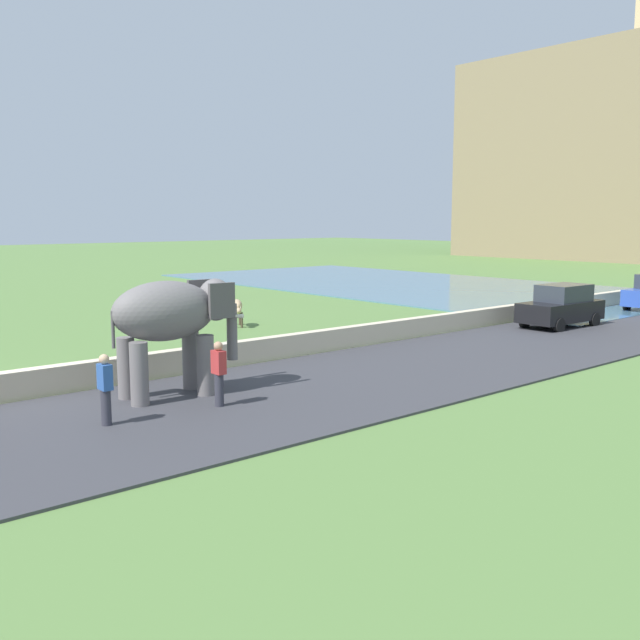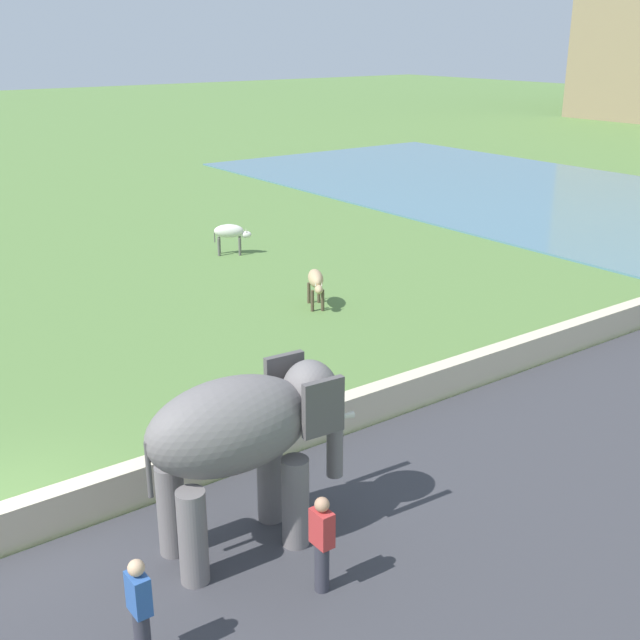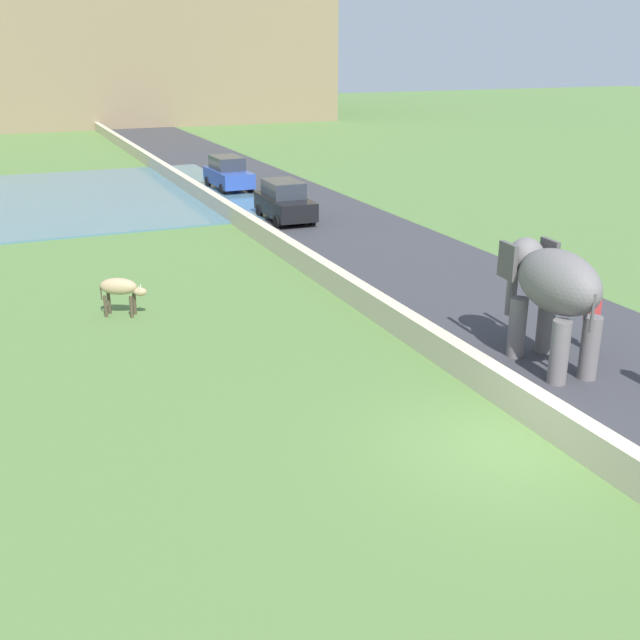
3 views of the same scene
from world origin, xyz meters
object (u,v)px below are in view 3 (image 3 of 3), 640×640
Objects in this scene: elephant at (552,287)px; person_beside_elephant at (591,320)px; car_black at (285,201)px; car_blue at (228,173)px; cow_tan at (120,288)px.

person_beside_elephant is at bearing 9.65° from elephant.
elephant reaches higher than car_black.
elephant is 26.77m from car_blue.
elephant is 0.87× the size of car_blue.
person_beside_elephant is at bearing -86.43° from car_blue.
person_beside_elephant is 0.40× the size of car_black.
car_blue is (-1.65, 26.47, 0.03)m from person_beside_elephant.
elephant is 12.03m from cow_tan.
elephant is at bearing -89.96° from car_blue.
car_black is 8.69m from car_blue.
person_beside_elephant is 17.86m from car_black.
elephant reaches higher than car_blue.
car_blue is (-0.02, 26.75, -1.14)m from elephant.
car_blue is at bearing 90.04° from elephant.
elephant is at bearing -41.39° from cow_tan.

